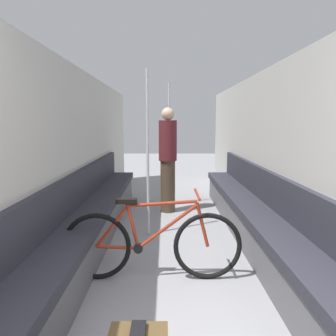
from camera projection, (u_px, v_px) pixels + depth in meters
wall_left at (70, 156)px, 3.99m from camera, size 0.10×9.38×2.21m
wall_right at (277, 156)px, 4.01m from camera, size 0.10×9.38×2.21m
bench_seat_row_left at (93, 219)px, 4.09m from camera, size 0.45×5.24×0.91m
bench_seat_row_right at (255, 218)px, 4.10m from camera, size 0.45×5.24×0.91m
bicycle at (152, 244)px, 3.13m from camera, size 1.72×0.46×0.85m
grab_pole_near at (169, 147)px, 5.88m from camera, size 0.08×0.08×2.19m
grab_pole_far at (148, 156)px, 4.31m from camera, size 0.08×0.08×2.19m
passenger_standing at (168, 159)px, 5.47m from camera, size 0.30×0.30×1.75m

